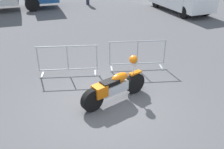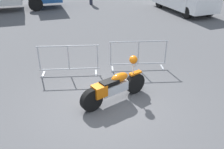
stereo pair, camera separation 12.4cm
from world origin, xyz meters
The scene contains 4 objects.
ground_plane centered at (0.00, 0.00, 0.00)m, with size 120.00×120.00×0.00m, color #4C4C4F.
motorcycle centered at (0.29, 0.19, 0.47)m, with size 2.05×1.14×1.24m.
crowd_barrier_near centered at (-0.94, 2.12, 0.55)m, with size 2.07×0.64×1.07m.
crowd_barrier_far centered at (1.53, 2.12, 0.55)m, with size 2.07×0.64×1.07m.
Camera 1 is at (-0.99, -5.79, 4.03)m, focal length 40.00 mm.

